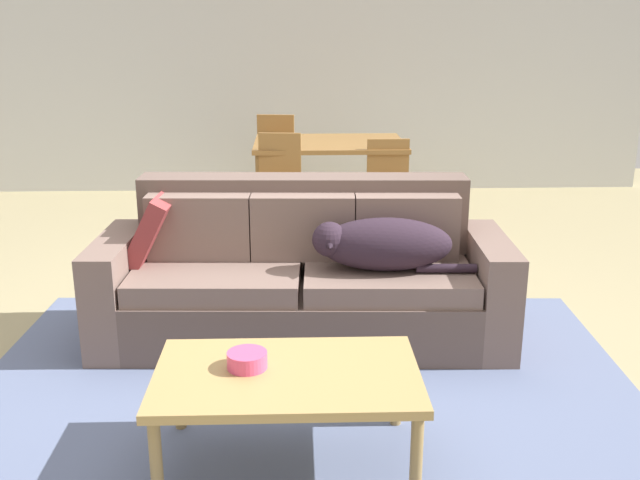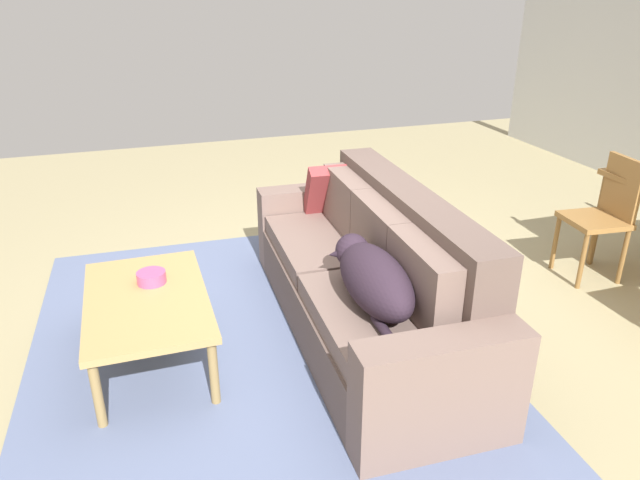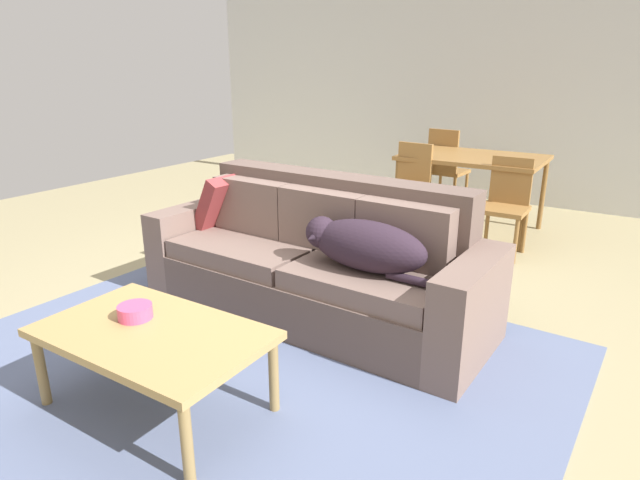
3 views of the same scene
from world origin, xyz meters
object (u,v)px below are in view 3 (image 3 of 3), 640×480
at_px(dog_on_left_cushion, 363,245).
at_px(dining_table, 473,162).
at_px(coffee_table, 153,339).
at_px(dining_chair_near_left, 408,186).
at_px(bowl_on_coffee_table, 135,312).
at_px(throw_pillow_by_left_arm, 224,202).
at_px(dining_chair_far_left, 446,166).
at_px(dining_chair_near_right, 506,202).
at_px(couch, 317,264).

distance_m(dog_on_left_cushion, dining_table, 2.69).
height_order(dog_on_left_cushion, dining_table, same).
bearing_deg(coffee_table, dining_chair_near_left, 91.76).
distance_m(bowl_on_coffee_table, dining_table, 3.85).
distance_m(throw_pillow_by_left_arm, coffee_table, 1.65).
bearing_deg(dining_chair_far_left, throw_pillow_by_left_arm, 83.25).
bearing_deg(dining_table, bowl_on_coffee_table, -97.74).
height_order(coffee_table, dining_table, dining_table).
bearing_deg(dining_chair_near_right, throw_pillow_by_left_arm, -130.97).
bearing_deg(throw_pillow_by_left_arm, coffee_table, -60.43).
bearing_deg(throw_pillow_by_left_arm, dining_chair_near_right, 48.97).
bearing_deg(bowl_on_coffee_table, dining_table, 82.26).
bearing_deg(dog_on_left_cushion, throw_pillow_by_left_arm, 171.34).
bearing_deg(dining_chair_near_left, throw_pillow_by_left_arm, -105.02).
bearing_deg(throw_pillow_by_left_arm, bowl_on_coffee_table, -65.09).
xyz_separation_m(dining_table, dining_chair_near_left, (-0.45, -0.56, -0.19)).
distance_m(throw_pillow_by_left_arm, dining_table, 2.69).
bearing_deg(dining_table, dining_chair_far_left, 128.96).
bearing_deg(throw_pillow_by_left_arm, dining_table, 64.57).
height_order(throw_pillow_by_left_arm, dining_chair_near_left, dining_chair_near_left).
bearing_deg(dining_chair_near_left, dining_chair_near_right, 6.52).
relative_size(couch, bowl_on_coffee_table, 14.20).
distance_m(dining_chair_near_left, dining_chair_far_left, 1.16).
xyz_separation_m(coffee_table, dining_chair_far_left, (-0.14, 4.46, 0.14)).
xyz_separation_m(couch, dining_table, (0.27, 2.51, 0.35)).
bearing_deg(coffee_table, dog_on_left_cushion, 66.08).
xyz_separation_m(dog_on_left_cushion, throw_pillow_by_left_arm, (-1.32, 0.25, 0.03)).
distance_m(coffee_table, dining_chair_far_left, 4.46).
distance_m(dog_on_left_cushion, dining_chair_far_left, 3.35).
xyz_separation_m(bowl_on_coffee_table, dining_chair_near_right, (1.00, 3.26, 0.01)).
relative_size(coffee_table, dining_table, 0.82).
bearing_deg(dining_table, dining_chair_near_right, -48.39).
relative_size(bowl_on_coffee_table, dining_table, 0.13).
bearing_deg(dog_on_left_cushion, dining_table, 95.69).
bearing_deg(dining_table, coffee_table, -95.20).
xyz_separation_m(couch, bowl_on_coffee_table, (-0.25, -1.30, 0.11)).
bearing_deg(coffee_table, couch, 86.56).
bearing_deg(dining_chair_far_left, dining_chair_near_right, 135.90).
distance_m(couch, throw_pillow_by_left_arm, 0.94).
xyz_separation_m(couch, throw_pillow_by_left_arm, (-0.89, 0.08, 0.30)).
bearing_deg(bowl_on_coffee_table, dining_chair_near_left, 88.83).
relative_size(dog_on_left_cushion, coffee_table, 0.83).
bearing_deg(bowl_on_coffee_table, dog_on_left_cushion, 58.63).
bearing_deg(dining_chair_far_left, couch, 99.68).
bearing_deg(dining_chair_far_left, dining_table, 134.62).
bearing_deg(bowl_on_coffee_table, coffee_table, -14.95).
xyz_separation_m(coffee_table, dining_chair_near_right, (0.83, 3.31, 0.09)).
xyz_separation_m(dog_on_left_cushion, dining_chair_near_left, (-0.62, 2.12, -0.11)).
relative_size(bowl_on_coffee_table, dining_chair_far_left, 0.18).
height_order(throw_pillow_by_left_arm, bowl_on_coffee_table, throw_pillow_by_left_arm).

